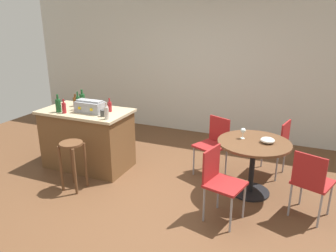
{
  "coord_description": "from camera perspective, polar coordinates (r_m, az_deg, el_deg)",
  "views": [
    {
      "loc": [
        1.75,
        -3.36,
        2.26
      ],
      "look_at": [
        0.04,
        0.66,
        0.79
      ],
      "focal_mm": 34.66,
      "sensor_mm": 36.0,
      "label": 1
    }
  ],
  "objects": [
    {
      "name": "kitchen_island",
      "position": [
        5.21,
        -13.94,
        -2.15
      ],
      "size": [
        1.35,
        0.77,
        0.92
      ],
      "color": "brown",
      "rests_on": "ground_plane"
    },
    {
      "name": "folding_chair_far",
      "position": [
        4.09,
        23.86,
        -8.71
      ],
      "size": [
        0.51,
        0.51,
        0.85
      ],
      "color": "maroon",
      "rests_on": "ground_plane"
    },
    {
      "name": "wine_glass",
      "position": [
        4.37,
        13.07,
        -0.83
      ],
      "size": [
        0.07,
        0.07,
        0.14
      ],
      "color": "silver",
      "rests_on": "dining_table"
    },
    {
      "name": "bottle_0",
      "position": [
        4.9,
        -10.22,
        3.41
      ],
      "size": [
        0.06,
        0.06,
        0.2
      ],
      "color": "maroon",
      "rests_on": "kitchen_island"
    },
    {
      "name": "toolbox",
      "position": [
        4.92,
        -13.57,
        3.35
      ],
      "size": [
        0.42,
        0.23,
        0.19
      ],
      "color": "gray",
      "rests_on": "kitchen_island"
    },
    {
      "name": "bottle_3",
      "position": [
        5.06,
        -18.74,
        3.47
      ],
      "size": [
        0.08,
        0.08,
        0.27
      ],
      "color": "#194C23",
      "rests_on": "kitchen_island"
    },
    {
      "name": "folding_chair_near",
      "position": [
        3.8,
        9.11,
        -9.2
      ],
      "size": [
        0.48,
        0.48,
        0.86
      ],
      "color": "maroon",
      "rests_on": "ground_plane"
    },
    {
      "name": "bottle_5",
      "position": [
        5.33,
        -15.96,
        4.17
      ],
      "size": [
        0.07,
        0.07,
        0.19
      ],
      "color": "#603314",
      "rests_on": "kitchen_island"
    },
    {
      "name": "bottle_2",
      "position": [
        5.11,
        -15.53,
        3.98
      ],
      "size": [
        0.06,
        0.06,
        0.28
      ],
      "color": "#194C23",
      "rests_on": "kitchen_island"
    },
    {
      "name": "wooden_stool",
      "position": [
        4.57,
        -16.47,
        -5.15
      ],
      "size": [
        0.31,
        0.31,
        0.68
      ],
      "color": "brown",
      "rests_on": "ground_plane"
    },
    {
      "name": "serving_bowl",
      "position": [
        4.32,
        17.1,
        -2.4
      ],
      "size": [
        0.18,
        0.18,
        0.07
      ],
      "primitive_type": "ellipsoid",
      "color": "white",
      "rests_on": "dining_table"
    },
    {
      "name": "ground_plane",
      "position": [
        4.41,
        -3.91,
        -12.31
      ],
      "size": [
        8.8,
        8.8,
        0.0
      ],
      "primitive_type": "plane",
      "color": "brown"
    },
    {
      "name": "back_wall",
      "position": [
        6.44,
        7.19,
        10.3
      ],
      "size": [
        8.0,
        0.1,
        2.7
      ],
      "primitive_type": "cube",
      "color": "beige",
      "rests_on": "ground_plane"
    },
    {
      "name": "dining_table",
      "position": [
        4.39,
        14.75,
        -4.83
      ],
      "size": [
        0.94,
        0.94,
        0.74
      ],
      "color": "black",
      "rests_on": "ground_plane"
    },
    {
      "name": "cup_1",
      "position": [
        4.69,
        -11.29,
        2.26
      ],
      "size": [
        0.12,
        0.09,
        0.09
      ],
      "color": "#383838",
      "rests_on": "kitchen_island"
    },
    {
      "name": "bottle_4",
      "position": [
        4.98,
        -17.83,
        3.09
      ],
      "size": [
        0.06,
        0.06,
        0.21
      ],
      "color": "maroon",
      "rests_on": "kitchen_island"
    },
    {
      "name": "bottle_1",
      "position": [
        4.53,
        -10.76,
        2.3
      ],
      "size": [
        0.06,
        0.06,
        0.24
      ],
      "color": "#B7B2AD",
      "rests_on": "kitchen_island"
    },
    {
      "name": "folding_chair_right",
      "position": [
        4.84,
        8.05,
        -2.77
      ],
      "size": [
        0.53,
        0.53,
        0.87
      ],
      "color": "maroon",
      "rests_on": "ground_plane"
    },
    {
      "name": "folding_chair_left",
      "position": [
        5.01,
        18.42,
        -2.95
      ],
      "size": [
        0.48,
        0.48,
        0.86
      ],
      "color": "maroon",
      "rests_on": "ground_plane"
    },
    {
      "name": "cup_0",
      "position": [
        5.19,
        -12.24,
        3.82
      ],
      "size": [
        0.12,
        0.08,
        0.1
      ],
      "color": "#383838",
      "rests_on": "kitchen_island"
    },
    {
      "name": "bottle_6",
      "position": [
        5.3,
        -14.83,
        4.5
      ],
      "size": [
        0.08,
        0.08,
        0.27
      ],
      "color": "#194C23",
      "rests_on": "kitchen_island"
    }
  ]
}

